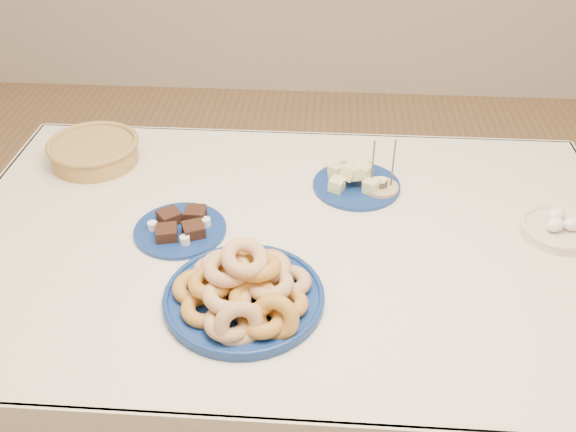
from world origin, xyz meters
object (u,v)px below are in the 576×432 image
at_px(dining_table, 289,269).
at_px(melon_plate, 355,179).
at_px(brownie_plate, 181,228).
at_px(candle_holder, 381,188).
at_px(donut_platter, 244,290).
at_px(wicker_basket, 94,151).
at_px(egg_bowl, 559,228).

bearing_deg(dining_table, melon_plate, 54.92).
bearing_deg(brownie_plate, melon_plate, 28.21).
height_order(dining_table, candle_holder, candle_holder).
relative_size(dining_table, melon_plate, 5.60).
bearing_deg(melon_plate, donut_platter, -117.08).
bearing_deg(dining_table, brownie_plate, 179.75).
distance_m(dining_table, melon_plate, 0.32).
bearing_deg(dining_table, wicker_basket, 151.41).
bearing_deg(melon_plate, candle_holder, -17.77).
bearing_deg(donut_platter, dining_table, 71.85).
height_order(wicker_basket, egg_bowl, wicker_basket).
height_order(donut_platter, melon_plate, donut_platter).
bearing_deg(brownie_plate, wicker_basket, 134.82).
xyz_separation_m(candle_holder, egg_bowl, (0.44, -0.16, 0.00)).
bearing_deg(melon_plate, dining_table, -125.08).
relative_size(melon_plate, brownie_plate, 1.00).
height_order(wicker_basket, candle_holder, candle_holder).
relative_size(melon_plate, egg_bowl, 1.26).
xyz_separation_m(dining_table, brownie_plate, (-0.28, 0.00, 0.12)).
relative_size(wicker_basket, candle_holder, 1.76).
distance_m(brownie_plate, egg_bowl, 0.95).
xyz_separation_m(dining_table, donut_platter, (-0.08, -0.25, 0.15)).
distance_m(dining_table, brownie_plate, 0.30).
bearing_deg(donut_platter, candle_holder, 55.60).
distance_m(melon_plate, wicker_basket, 0.77).
relative_size(dining_table, donut_platter, 4.07).
height_order(brownie_plate, wicker_basket, wicker_basket).
relative_size(brownie_plate, wicker_basket, 1.06).
height_order(dining_table, wicker_basket, wicker_basket).
bearing_deg(dining_table, candle_holder, 42.43).
xyz_separation_m(donut_platter, egg_bowl, (0.76, 0.30, -0.02)).
distance_m(donut_platter, egg_bowl, 0.82).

